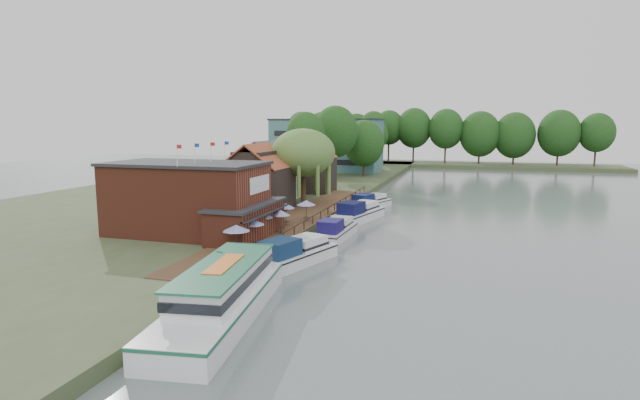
% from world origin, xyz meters
% --- Properties ---
extents(ground, '(260.00, 260.00, 0.00)m').
position_xyz_m(ground, '(0.00, 0.00, 0.00)').
color(ground, '#525F5F').
rests_on(ground, ground).
extents(land_bank, '(50.00, 140.00, 1.00)m').
position_xyz_m(land_bank, '(-30.00, 35.00, 0.50)').
color(land_bank, '#384728').
rests_on(land_bank, ground).
extents(quay_deck, '(6.00, 50.00, 0.10)m').
position_xyz_m(quay_deck, '(-8.00, 10.00, 1.05)').
color(quay_deck, '#47301E').
rests_on(quay_deck, land_bank).
extents(quay_rail, '(0.20, 49.00, 1.00)m').
position_xyz_m(quay_rail, '(-5.30, 10.50, 1.50)').
color(quay_rail, black).
rests_on(quay_rail, land_bank).
extents(pub, '(20.00, 11.00, 7.30)m').
position_xyz_m(pub, '(-14.00, -1.00, 4.65)').
color(pub, maroon).
rests_on(pub, land_bank).
extents(hotel_block, '(25.40, 12.40, 12.30)m').
position_xyz_m(hotel_block, '(-22.00, 70.00, 7.15)').
color(hotel_block, '#38666B').
rests_on(hotel_block, land_bank).
extents(cottage_a, '(8.60, 7.60, 8.50)m').
position_xyz_m(cottage_a, '(-15.00, 14.00, 5.25)').
color(cottage_a, black).
rests_on(cottage_a, land_bank).
extents(cottage_b, '(9.60, 8.60, 8.50)m').
position_xyz_m(cottage_b, '(-18.00, 24.00, 5.25)').
color(cottage_b, beige).
rests_on(cottage_b, land_bank).
extents(cottage_c, '(7.60, 7.60, 8.50)m').
position_xyz_m(cottage_c, '(-14.00, 33.00, 5.25)').
color(cottage_c, black).
rests_on(cottage_c, land_bank).
extents(willow, '(8.60, 8.60, 10.43)m').
position_xyz_m(willow, '(-10.50, 19.00, 6.21)').
color(willow, '#476B2D').
rests_on(willow, land_bank).
extents(umbrella_0, '(2.40, 2.40, 2.38)m').
position_xyz_m(umbrella_0, '(-7.81, -6.54, 2.29)').
color(umbrella_0, navy).
rests_on(umbrella_0, quay_deck).
extents(umbrella_1, '(2.31, 2.31, 2.38)m').
position_xyz_m(umbrella_1, '(-7.67, -3.67, 2.29)').
color(umbrella_1, navy).
rests_on(umbrella_1, quay_deck).
extents(umbrella_2, '(2.02, 2.02, 2.38)m').
position_xyz_m(umbrella_2, '(-8.07, -0.23, 2.29)').
color(umbrella_2, '#1C499A').
rests_on(umbrella_2, quay_deck).
extents(umbrella_3, '(1.94, 1.94, 2.38)m').
position_xyz_m(umbrella_3, '(-6.94, 1.52, 2.29)').
color(umbrella_3, navy).
rests_on(umbrella_3, quay_deck).
extents(umbrella_4, '(1.99, 1.99, 2.38)m').
position_xyz_m(umbrella_4, '(-7.94, 5.67, 2.29)').
color(umbrella_4, '#1C219A').
rests_on(umbrella_4, quay_deck).
extents(umbrella_5, '(2.21, 2.21, 2.38)m').
position_xyz_m(umbrella_5, '(-6.51, 8.35, 2.29)').
color(umbrella_5, '#1C2E9A').
rests_on(umbrella_5, quay_deck).
extents(cruiser_0, '(6.39, 10.91, 2.53)m').
position_xyz_m(cruiser_0, '(-3.03, -5.11, 1.27)').
color(cruiser_0, silver).
rests_on(cruiser_0, ground).
extents(cruiser_1, '(3.38, 9.60, 2.29)m').
position_xyz_m(cruiser_1, '(-2.31, 5.58, 1.14)').
color(cruiser_1, silver).
rests_on(cruiser_1, ground).
extents(cruiser_2, '(5.87, 11.08, 2.59)m').
position_xyz_m(cruiser_2, '(-2.14, 15.95, 1.29)').
color(cruiser_2, silver).
rests_on(cruiser_2, ground).
extents(cruiser_3, '(6.09, 9.94, 2.28)m').
position_xyz_m(cruiser_3, '(-2.58, 25.26, 1.14)').
color(cruiser_3, silver).
rests_on(cruiser_3, ground).
extents(tour_boat, '(6.58, 16.02, 3.40)m').
position_xyz_m(tour_boat, '(-3.24, -17.95, 1.70)').
color(tour_boat, silver).
rests_on(tour_boat, ground).
extents(swan, '(0.44, 0.44, 0.44)m').
position_xyz_m(swan, '(-3.66, -13.30, 0.22)').
color(swan, white).
rests_on(swan, ground).
extents(bank_tree_0, '(7.11, 7.11, 13.21)m').
position_xyz_m(bank_tree_0, '(-17.52, 40.82, 7.60)').
color(bank_tree_0, '#143811').
rests_on(bank_tree_0, land_bank).
extents(bank_tree_1, '(8.85, 8.85, 14.60)m').
position_xyz_m(bank_tree_1, '(-14.75, 50.89, 8.30)').
color(bank_tree_1, '#143811').
rests_on(bank_tree_1, land_bank).
extents(bank_tree_2, '(8.54, 8.54, 11.90)m').
position_xyz_m(bank_tree_2, '(-10.85, 59.65, 6.95)').
color(bank_tree_2, '#143811').
rests_on(bank_tree_2, land_bank).
extents(bank_tree_3, '(6.59, 6.59, 10.61)m').
position_xyz_m(bank_tree_3, '(-14.09, 78.01, 6.31)').
color(bank_tree_3, '#143811').
rests_on(bank_tree_3, land_bank).
extents(bank_tree_4, '(6.30, 6.30, 11.75)m').
position_xyz_m(bank_tree_4, '(-13.09, 85.51, 6.88)').
color(bank_tree_4, '#143811').
rests_on(bank_tree_4, land_bank).
extents(bank_tree_5, '(7.85, 7.85, 14.58)m').
position_xyz_m(bank_tree_5, '(-15.17, 92.18, 8.29)').
color(bank_tree_5, '#143811').
rests_on(bank_tree_5, land_bank).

